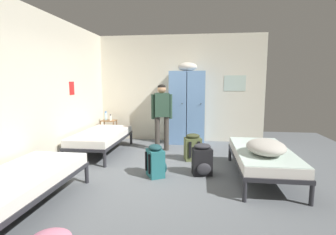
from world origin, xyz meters
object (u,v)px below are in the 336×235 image
bed_right (262,156)px  bed_left_rear (101,136)px  shelf_unit (109,129)px  lotion_bottle (111,118)px  bed_left_front (21,180)px  backpack_black (202,160)px  backpack_teal (156,161)px  locker_bank (187,106)px  bedding_heap (266,147)px  water_bottle (106,116)px  backpack_olive (193,147)px  person_traveler (162,111)px

bed_right → bed_left_rear: (-3.21, 1.11, 0.00)m
shelf_unit → lotion_bottle: (0.07, -0.04, 0.30)m
bed_left_front → backpack_black: bearing=34.3°
bed_left_rear → shelf_unit: bearing=102.3°
backpack_teal → locker_bank: bearing=81.3°
bedding_heap → locker_bank: bearing=117.1°
water_bottle → bed_right: bearing=-32.8°
water_bottle → backpack_teal: bearing=-53.7°
backpack_teal → backpack_olive: bearing=60.1°
lotion_bottle → backpack_olive: lotion_bottle is taller
bedding_heap → bed_right: bearing=85.1°
bed_right → person_traveler: size_ratio=1.24×
bedding_heap → bed_left_rear: bearing=156.1°
bed_right → bedding_heap: size_ratio=2.64×
backpack_olive → backpack_black: same height
person_traveler → lotion_bottle: size_ratio=9.29×
bed_left_rear → bedding_heap: bedding_heap is taller
lotion_bottle → bed_left_front: bearing=-87.2°
person_traveler → backpack_olive: person_traveler is taller
water_bottle → backpack_black: size_ratio=0.43×
bed_right → lotion_bottle: (-3.39, 2.22, 0.26)m
bed_right → bed_left_rear: size_ratio=1.00×
locker_bank → backpack_teal: size_ratio=3.76×
bed_right → backpack_black: size_ratio=3.45×
bed_right → backpack_black: backpack_black is taller
lotion_bottle → bedding_heap: bearing=-36.9°
bedding_heap → person_traveler: size_ratio=0.47×
locker_bank → bed_left_front: locker_bank is taller
water_bottle → backpack_olive: 2.78m
person_traveler → backpack_olive: bearing=-41.9°
backpack_black → lotion_bottle: bearing=137.6°
bed_right → backpack_black: bearing=178.5°
bed_right → locker_bank: bearing=120.4°
locker_bank → bedding_heap: 2.99m
water_bottle → backpack_black: (2.56, -2.26, -0.42)m
backpack_teal → backpack_black: size_ratio=1.00×
bed_right → water_bottle: water_bottle is taller
bed_left_rear → bed_left_front: size_ratio=1.00×
water_bottle → backpack_teal: size_ratio=0.43×
bed_left_rear → backpack_teal: 1.92m
backpack_olive → locker_bank: bearing=97.8°
bed_left_rear → bedding_heap: 3.49m
water_bottle → shelf_unit: bearing=-14.0°
bed_left_rear → bed_left_front: 2.61m
backpack_olive → bedding_heap: bearing=-45.4°
bed_left_rear → backpack_black: backpack_black is taller
locker_bank → backpack_olive: bearing=-82.2°
bedding_heap → backpack_teal: 1.77m
shelf_unit → backpack_olive: size_ratio=1.04×
lotion_bottle → bed_left_rear: bearing=-80.8°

